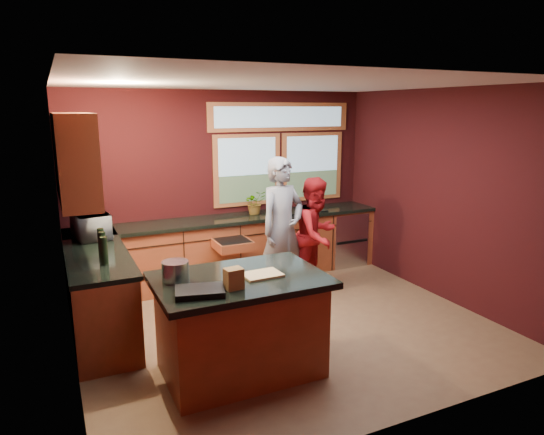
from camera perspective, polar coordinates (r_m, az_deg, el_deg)
floor at (r=5.74m, az=1.58°, el=-12.46°), size 4.50×4.50×0.00m
room_shell at (r=5.30m, az=-5.69°, el=5.67°), size 4.52×4.02×2.71m
back_counter at (r=7.11m, az=-3.08°, el=-3.46°), size 4.50×0.64×0.93m
left_counter at (r=5.85m, az=-19.88°, el=-7.81°), size 0.64×2.30×0.93m
island at (r=4.62m, az=-3.74°, el=-12.45°), size 1.55×1.05×0.95m
person_grey at (r=6.23m, az=1.20°, el=-1.37°), size 0.77×0.61×1.85m
person_red at (r=6.54m, az=5.22°, el=-2.07°), size 0.94×0.85×1.56m
microwave at (r=6.15m, az=-20.47°, el=-0.91°), size 0.45×0.60×0.30m
potted_plant at (r=7.07m, az=-2.02°, el=1.78°), size 0.31×0.27×0.34m
paper_towel at (r=7.22m, az=1.42°, el=1.74°), size 0.12×0.12×0.28m
cutting_board at (r=4.47m, az=-1.18°, el=-6.73°), size 0.36×0.26×0.02m
stock_pot at (r=4.40m, az=-11.29°, el=-6.20°), size 0.24×0.24×0.18m
paper_bag at (r=4.15m, az=-4.53°, el=-7.18°), size 0.16×0.13×0.18m
black_tray at (r=4.08m, az=-8.50°, el=-8.58°), size 0.45×0.37×0.05m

